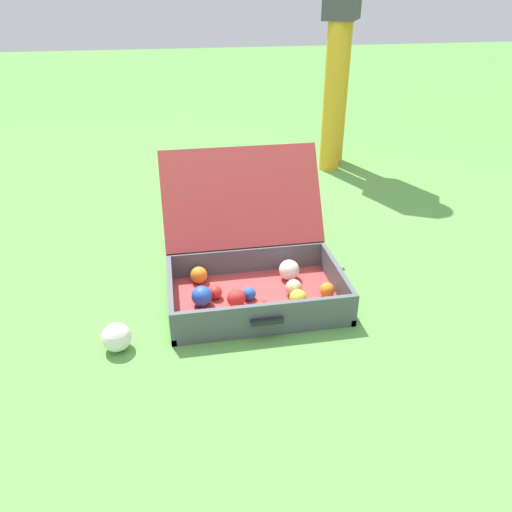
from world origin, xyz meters
TOP-DOWN VIEW (x-y plane):
  - ground_plane at (0.00, 0.00)m, footprint 16.00×16.00m
  - open_suitcase at (0.07, 0.06)m, footprint 0.64×0.66m
  - stray_ball_on_grass at (-0.42, -0.21)m, footprint 0.10×0.10m
  - bystander_person at (0.84, 1.47)m, footprint 0.31×0.37m

SIDE VIEW (x-z plane):
  - ground_plane at x=0.00m, z-range 0.00..0.00m
  - stray_ball_on_grass at x=-0.42m, z-range 0.00..0.10m
  - open_suitcase at x=0.07m, z-range -0.13..0.35m
  - bystander_person at x=0.84m, z-range 0.13..1.80m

